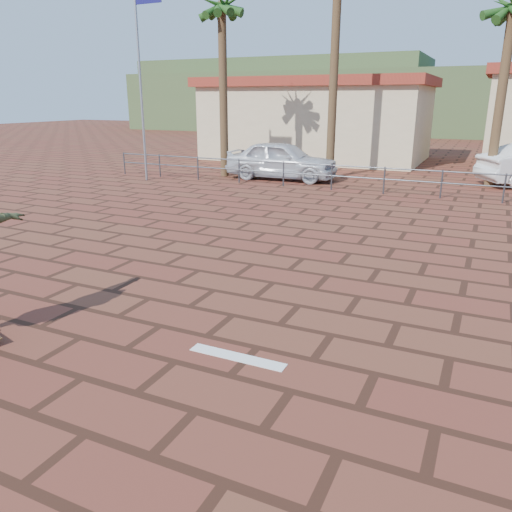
# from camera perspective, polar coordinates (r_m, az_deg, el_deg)

# --- Properties ---
(ground) EXTENTS (120.00, 120.00, 0.00)m
(ground) POSITION_cam_1_polar(r_m,az_deg,el_deg) (8.20, -2.67, -6.78)
(ground) COLOR brown
(ground) RESTS_ON ground
(paint_stripe) EXTENTS (1.40, 0.22, 0.01)m
(paint_stripe) POSITION_cam_1_polar(r_m,az_deg,el_deg) (6.96, -2.15, -11.46)
(paint_stripe) COLOR white
(paint_stripe) RESTS_ON ground
(guardrail) EXTENTS (24.06, 0.06, 1.00)m
(guardrail) POSITION_cam_1_polar(r_m,az_deg,el_deg) (19.12, 14.48, 8.89)
(guardrail) COLOR #47494F
(guardrail) RESTS_ON ground
(flagpole) EXTENTS (1.30, 0.10, 8.00)m
(flagpole) POSITION_cam_1_polar(r_m,az_deg,el_deg) (22.15, -12.92, 20.40)
(flagpole) COLOR gray
(flagpole) RESTS_ON ground
(palm_far_left) EXTENTS (2.40, 2.40, 8.25)m
(palm_far_left) POSITION_cam_1_polar(r_m,az_deg,el_deg) (23.18, -3.94, 26.08)
(palm_far_left) COLOR brown
(palm_far_left) RESTS_ON ground
(building_west) EXTENTS (12.60, 7.60, 4.50)m
(building_west) POSITION_cam_1_polar(r_m,az_deg,el_deg) (30.16, 7.00, 15.34)
(building_west) COLOR beige
(building_west) RESTS_ON ground
(hill_front) EXTENTS (70.00, 18.00, 6.00)m
(hill_front) POSITION_cam_1_polar(r_m,az_deg,el_deg) (56.71, 22.51, 15.90)
(hill_front) COLOR #384C28
(hill_front) RESTS_ON ground
(hill_back) EXTENTS (35.00, 14.00, 8.00)m
(hill_back) POSITION_cam_1_polar(r_m,az_deg,el_deg) (67.60, 3.14, 18.05)
(hill_back) COLOR #384C28
(hill_back) RESTS_ON ground
(car_silver) EXTENTS (4.89, 2.09, 1.65)m
(car_silver) POSITION_cam_1_polar(r_m,az_deg,el_deg) (22.08, 2.98, 10.88)
(car_silver) COLOR silver
(car_silver) RESTS_ON ground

